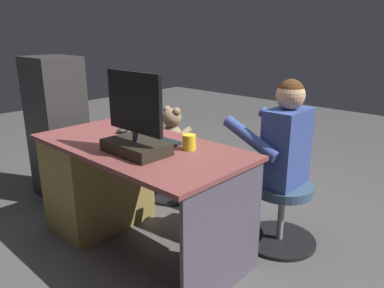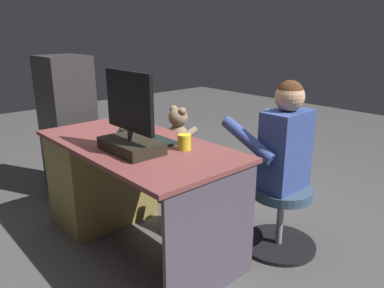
{
  "view_description": "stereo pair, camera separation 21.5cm",
  "coord_description": "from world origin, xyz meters",
  "px_view_note": "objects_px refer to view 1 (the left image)",
  "views": [
    {
      "loc": [
        -1.74,
        1.71,
        1.4
      ],
      "look_at": [
        -0.1,
        -0.06,
        0.65
      ],
      "focal_mm": 34.53,
      "sensor_mm": 36.0,
      "label": 1
    },
    {
      "loc": [
        -1.9,
        1.55,
        1.4
      ],
      "look_at": [
        -0.1,
        -0.06,
        0.65
      ],
      "focal_mm": 34.53,
      "sensor_mm": 36.0,
      "label": 2
    }
  ],
  "objects_px": {
    "desk": "(107,178)",
    "office_chair_teddy": "(173,168)",
    "tv_remote": "(128,138)",
    "monitor": "(135,130)",
    "computer_mouse": "(123,130)",
    "cup": "(189,142)",
    "visitor_chair": "(281,209)",
    "keyboard": "(151,139)",
    "person": "(275,150)",
    "teddy_bear": "(173,130)"
  },
  "relations": [
    {
      "from": "office_chair_teddy",
      "to": "person",
      "type": "bearing_deg",
      "value": 179.1
    },
    {
      "from": "cup",
      "to": "person",
      "type": "distance_m",
      "value": 0.61
    },
    {
      "from": "desk",
      "to": "keyboard",
      "type": "distance_m",
      "value": 0.52
    },
    {
      "from": "desk",
      "to": "computer_mouse",
      "type": "xyz_separation_m",
      "value": [
        -0.08,
        -0.1,
        0.35
      ]
    },
    {
      "from": "computer_mouse",
      "to": "tv_remote",
      "type": "distance_m",
      "value": 0.17
    },
    {
      "from": "computer_mouse",
      "to": "tv_remote",
      "type": "height_order",
      "value": "computer_mouse"
    },
    {
      "from": "cup",
      "to": "computer_mouse",
      "type": "bearing_deg",
      "value": 3.58
    },
    {
      "from": "desk",
      "to": "computer_mouse",
      "type": "bearing_deg",
      "value": -128.71
    },
    {
      "from": "visitor_chair",
      "to": "person",
      "type": "xyz_separation_m",
      "value": [
        0.08,
        -0.0,
        0.41
      ]
    },
    {
      "from": "desk",
      "to": "person",
      "type": "distance_m",
      "value": 1.2
    },
    {
      "from": "tv_remote",
      "to": "office_chair_teddy",
      "type": "distance_m",
      "value": 0.86
    },
    {
      "from": "cup",
      "to": "tv_remote",
      "type": "xyz_separation_m",
      "value": [
        0.44,
        0.11,
        -0.04
      ]
    },
    {
      "from": "tv_remote",
      "to": "office_chair_teddy",
      "type": "relative_size",
      "value": 0.34
    },
    {
      "from": "keyboard",
      "to": "cup",
      "type": "bearing_deg",
      "value": -173.78
    },
    {
      "from": "keyboard",
      "to": "person",
      "type": "relative_size",
      "value": 0.38
    },
    {
      "from": "cup",
      "to": "teddy_bear",
      "type": "bearing_deg",
      "value": -38.13
    },
    {
      "from": "keyboard",
      "to": "person",
      "type": "xyz_separation_m",
      "value": [
        -0.58,
        -0.57,
        -0.08
      ]
    },
    {
      "from": "person",
      "to": "teddy_bear",
      "type": "bearing_deg",
      "value": -1.65
    },
    {
      "from": "keyboard",
      "to": "cup",
      "type": "height_order",
      "value": "cup"
    },
    {
      "from": "cup",
      "to": "person",
      "type": "bearing_deg",
      "value": -117.0
    },
    {
      "from": "desk",
      "to": "monitor",
      "type": "xyz_separation_m",
      "value": [
        -0.5,
        0.11,
        0.47
      ]
    },
    {
      "from": "office_chair_teddy",
      "to": "teddy_bear",
      "type": "relative_size",
      "value": 1.21
    },
    {
      "from": "cup",
      "to": "tv_remote",
      "type": "relative_size",
      "value": 0.62
    },
    {
      "from": "cup",
      "to": "office_chair_teddy",
      "type": "height_order",
      "value": "cup"
    },
    {
      "from": "computer_mouse",
      "to": "teddy_bear",
      "type": "distance_m",
      "value": 0.63
    },
    {
      "from": "desk",
      "to": "computer_mouse",
      "type": "distance_m",
      "value": 0.37
    },
    {
      "from": "monitor",
      "to": "keyboard",
      "type": "bearing_deg",
      "value": -61.27
    },
    {
      "from": "person",
      "to": "monitor",
      "type": "bearing_deg",
      "value": 59.94
    },
    {
      "from": "cup",
      "to": "person",
      "type": "height_order",
      "value": "person"
    },
    {
      "from": "monitor",
      "to": "office_chair_teddy",
      "type": "bearing_deg",
      "value": -56.4
    },
    {
      "from": "keyboard",
      "to": "desk",
      "type": "bearing_deg",
      "value": 15.82
    },
    {
      "from": "computer_mouse",
      "to": "tv_remote",
      "type": "xyz_separation_m",
      "value": [
        -0.15,
        0.07,
        -0.01
      ]
    },
    {
      "from": "desk",
      "to": "cup",
      "type": "height_order",
      "value": "cup"
    },
    {
      "from": "desk",
      "to": "office_chair_teddy",
      "type": "bearing_deg",
      "value": -87.08
    },
    {
      "from": "teddy_bear",
      "to": "desk",
      "type": "bearing_deg",
      "value": 92.86
    },
    {
      "from": "visitor_chair",
      "to": "person",
      "type": "bearing_deg",
      "value": -0.9
    },
    {
      "from": "desk",
      "to": "monitor",
      "type": "height_order",
      "value": "monitor"
    },
    {
      "from": "keyboard",
      "to": "tv_remote",
      "type": "relative_size",
      "value": 2.8
    },
    {
      "from": "cup",
      "to": "visitor_chair",
      "type": "height_order",
      "value": "cup"
    },
    {
      "from": "computer_mouse",
      "to": "office_chair_teddy",
      "type": "height_order",
      "value": "computer_mouse"
    },
    {
      "from": "desk",
      "to": "visitor_chair",
      "type": "bearing_deg",
      "value": -146.94
    },
    {
      "from": "keyboard",
      "to": "office_chair_teddy",
      "type": "relative_size",
      "value": 0.95
    },
    {
      "from": "computer_mouse",
      "to": "visitor_chair",
      "type": "bearing_deg",
      "value": -149.06
    },
    {
      "from": "cup",
      "to": "keyboard",
      "type": "bearing_deg",
      "value": 6.22
    },
    {
      "from": "monitor",
      "to": "keyboard",
      "type": "relative_size",
      "value": 1.11
    },
    {
      "from": "tv_remote",
      "to": "office_chair_teddy",
      "type": "xyz_separation_m",
      "value": [
        0.27,
        -0.66,
        -0.47
      ]
    },
    {
      "from": "tv_remote",
      "to": "monitor",
      "type": "bearing_deg",
      "value": 147.27
    },
    {
      "from": "keyboard",
      "to": "computer_mouse",
      "type": "height_order",
      "value": "computer_mouse"
    },
    {
      "from": "tv_remote",
      "to": "keyboard",
      "type": "bearing_deg",
      "value": -155.09
    },
    {
      "from": "computer_mouse",
      "to": "tv_remote",
      "type": "bearing_deg",
      "value": 154.14
    }
  ]
}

